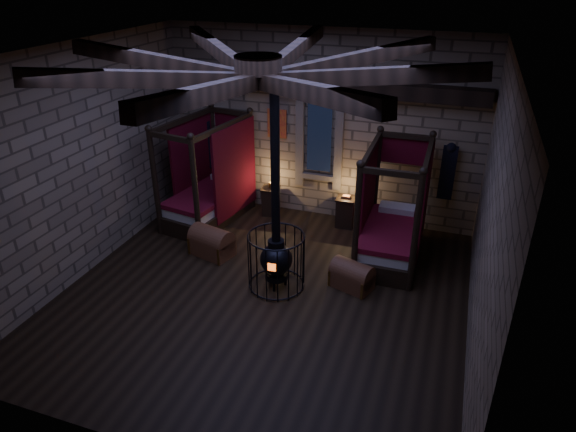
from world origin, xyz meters
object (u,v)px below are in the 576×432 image
(trunk_right, at_px, (352,276))
(trunk_left, at_px, (212,242))
(stove, at_px, (276,256))
(bed_left, at_px, (210,195))
(bed_right, at_px, (392,231))

(trunk_right, bearing_deg, trunk_left, -165.50)
(stove, bearing_deg, bed_left, 134.64)
(bed_left, distance_m, stove, 3.22)
(bed_left, xyz_separation_m, bed_right, (4.20, -0.35, -0.01))
(trunk_left, relative_size, stove, 0.23)
(trunk_left, bearing_deg, bed_left, 131.57)
(bed_left, distance_m, bed_right, 4.21)
(trunk_right, bearing_deg, bed_left, 173.88)
(bed_left, bearing_deg, trunk_left, -53.44)
(bed_left, xyz_separation_m, stove, (2.40, -2.14, 0.06))
(trunk_left, bearing_deg, trunk_right, 10.26)
(bed_right, xyz_separation_m, stove, (-1.79, -1.79, 0.07))
(trunk_left, distance_m, trunk_right, 2.96)
(bed_left, height_order, stove, stove)
(bed_left, height_order, trunk_right, bed_left)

